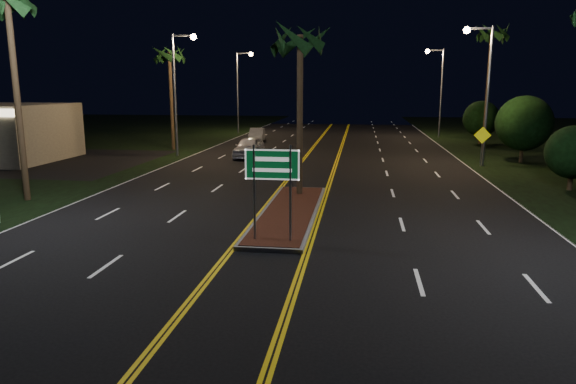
% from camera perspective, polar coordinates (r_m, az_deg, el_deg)
% --- Properties ---
extents(ground, '(120.00, 120.00, 0.00)m').
position_cam_1_polar(ground, '(14.70, -3.57, -9.04)').
color(ground, black).
rests_on(ground, ground).
extents(median_island, '(2.25, 10.25, 0.17)m').
position_cam_1_polar(median_island, '(21.28, 0.18, -2.25)').
color(median_island, gray).
rests_on(median_island, ground).
extents(highway_sign, '(1.80, 0.08, 3.20)m').
position_cam_1_polar(highway_sign, '(16.74, -1.77, 2.05)').
color(highway_sign, gray).
rests_on(highway_sign, ground).
extents(streetlight_left_mid, '(1.91, 0.44, 9.00)m').
position_cam_1_polar(streetlight_left_mid, '(39.80, -11.99, 12.03)').
color(streetlight_left_mid, gray).
rests_on(streetlight_left_mid, ground).
extents(streetlight_left_far, '(1.91, 0.44, 9.00)m').
position_cam_1_polar(streetlight_left_far, '(59.02, -5.28, 12.00)').
color(streetlight_left_far, gray).
rests_on(streetlight_left_far, ground).
extents(streetlight_right_mid, '(1.91, 0.44, 9.00)m').
position_cam_1_polar(streetlight_right_mid, '(36.33, 20.84, 11.61)').
color(streetlight_right_mid, gray).
rests_on(streetlight_right_mid, ground).
extents(streetlight_right_far, '(1.91, 0.44, 9.00)m').
position_cam_1_polar(streetlight_right_far, '(56.02, 16.33, 11.62)').
color(streetlight_right_far, gray).
rests_on(streetlight_right_far, ground).
extents(palm_median, '(2.40, 2.40, 8.30)m').
position_cam_1_polar(palm_median, '(24.23, 1.36, 16.56)').
color(palm_median, '#382819').
rests_on(palm_median, ground).
extents(palm_left_near, '(2.40, 2.40, 9.80)m').
position_cam_1_polar(palm_left_near, '(26.60, -28.73, 17.80)').
color(palm_left_near, '#382819').
rests_on(palm_left_near, ground).
extents(palm_left_far, '(2.40, 2.40, 8.80)m').
position_cam_1_polar(palm_left_far, '(44.38, -13.05, 14.61)').
color(palm_left_far, '#382819').
rests_on(palm_left_far, ground).
extents(palm_right_far, '(2.40, 2.40, 10.30)m').
position_cam_1_polar(palm_right_far, '(44.78, 21.71, 15.88)').
color(palm_right_far, '#382819').
rests_on(palm_right_far, ground).
extents(shrub_near, '(2.70, 2.70, 3.30)m').
position_cam_1_polar(shrub_near, '(29.66, 29.13, 3.87)').
color(shrub_near, '#382819').
rests_on(shrub_near, ground).
extents(shrub_mid, '(3.78, 3.78, 4.62)m').
position_cam_1_polar(shrub_mid, '(39.19, 24.75, 6.95)').
color(shrub_mid, '#382819').
rests_on(shrub_mid, ground).
extents(shrub_far, '(3.24, 3.24, 3.96)m').
position_cam_1_polar(shrub_far, '(50.76, 20.66, 7.64)').
color(shrub_far, '#382819').
rests_on(shrub_far, ground).
extents(car_near, '(2.31, 5.36, 1.79)m').
position_cam_1_polar(car_near, '(38.57, -4.36, 5.17)').
color(car_near, silver).
rests_on(car_near, ground).
extents(car_far, '(2.34, 4.59, 1.47)m').
position_cam_1_polar(car_far, '(50.18, -3.47, 6.48)').
color(car_far, silver).
rests_on(car_far, ground).
extents(warning_sign, '(1.10, 0.10, 2.62)m').
position_cam_1_polar(warning_sign, '(36.29, 20.76, 5.36)').
color(warning_sign, gray).
rests_on(warning_sign, ground).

